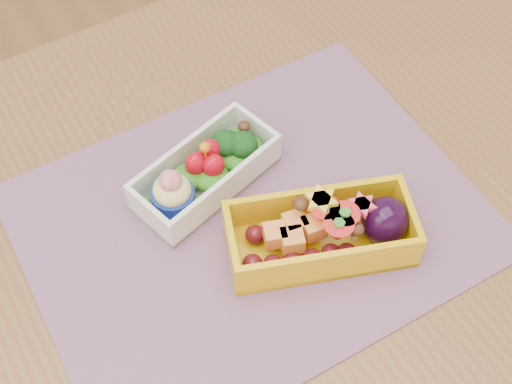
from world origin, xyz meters
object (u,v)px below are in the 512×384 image
table (241,308)px  bento_yellow (325,233)px  bento_white (205,172)px  placemat (252,220)px

table → bento_yellow: size_ratio=5.97×
bento_white → bento_yellow: bearing=-78.4°
placemat → table: bearing=-135.3°
placemat → bento_yellow: (0.04, -0.07, 0.03)m
table → placemat: size_ratio=2.63×
bento_white → bento_yellow: (0.06, -0.13, 0.00)m
placemat → bento_yellow: 0.08m
table → bento_white: bearing=79.4°
table → bento_yellow: bearing=-17.7°
placemat → bento_yellow: bento_yellow is taller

